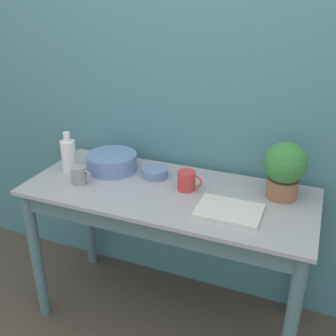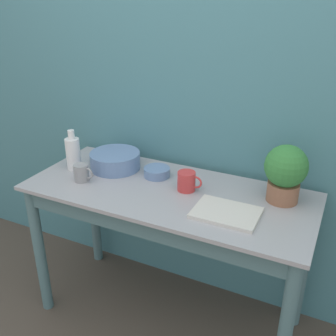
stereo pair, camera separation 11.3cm
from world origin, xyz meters
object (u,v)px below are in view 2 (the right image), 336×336
Objects in this scene: bottle_tall at (73,153)px; mug_grey at (82,173)px; mug_red at (187,181)px; tray_board at (226,213)px; potted_plant at (285,172)px; bowl_small_blue at (157,172)px; bowl_wash_large at (115,160)px.

bottle_tall is 0.17m from mug_grey.
mug_red is 0.29m from tray_board.
mug_grey is 0.89× the size of mug_red.
potted_plant reaches higher than tray_board.
mug_grey is 0.81× the size of bowl_small_blue.
bowl_small_blue is at bearing 155.09° from tray_board.
potted_plant is 0.91m from bowl_wash_large.
bowl_wash_large is 0.95× the size of tray_board.
mug_red reaches higher than tray_board.
mug_grey is 0.78m from tray_board.
bowl_small_blue is 0.50m from tray_board.
mug_grey is 0.39× the size of tray_board.
bowl_small_blue is at bearing 1.56° from bowl_wash_large.
tray_board is at bearing -24.91° from bowl_small_blue.
bottle_tall is 0.47m from bowl_small_blue.
bottle_tall is 0.78× the size of tray_board.
bowl_wash_large is 0.26m from bowl_small_blue.
mug_grey is at bearing -108.22° from bowl_wash_large.
bowl_small_blue reaches higher than tray_board.
potted_plant reaches higher than bowl_wash_large.
mug_red is 0.22m from bowl_small_blue.
mug_red reaches higher than mug_grey.
bowl_wash_large is 1.99× the size of bowl_small_blue.
tray_board is at bearing 0.44° from mug_grey.
potted_plant is 2.46× the size of mug_grey.
bottle_tall is 1.78× the size of mug_red.
potted_plant is at bearing 50.17° from tray_board.
mug_red is (0.53, 0.14, 0.00)m from mug_grey.
mug_red is at bearing -167.30° from potted_plant.
bottle_tall is at bearing -176.88° from mug_red.
bottle_tall is at bearing 141.46° from mug_grey.
tray_board is (0.45, -0.21, -0.02)m from bowl_small_blue.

